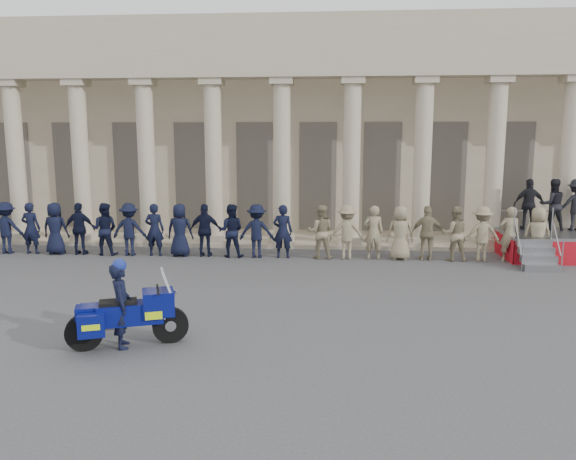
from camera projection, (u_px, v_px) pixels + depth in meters
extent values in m
plane|color=#414144|center=(201.00, 308.00, 13.81)|extent=(90.00, 90.00, 0.00)
cube|color=tan|center=(268.00, 130.00, 27.82)|extent=(40.00, 10.00, 9.00)
cube|color=tan|center=(251.00, 240.00, 22.45)|extent=(40.00, 2.60, 0.15)
cube|color=tan|center=(246.00, 64.00, 20.56)|extent=(35.80, 1.00, 1.00)
cube|color=tan|center=(246.00, 33.00, 20.38)|extent=(35.80, 1.00, 1.20)
cube|color=tan|center=(22.00, 235.00, 22.31)|extent=(0.90, 0.90, 0.30)
cylinder|color=tan|center=(16.00, 160.00, 21.83)|extent=(0.64, 0.64, 5.60)
cube|color=tan|center=(10.00, 83.00, 21.35)|extent=(0.85, 0.85, 0.24)
cube|color=tan|center=(85.00, 236.00, 22.12)|extent=(0.90, 0.90, 0.30)
cylinder|color=tan|center=(81.00, 161.00, 21.63)|extent=(0.64, 0.64, 5.60)
cube|color=tan|center=(76.00, 83.00, 21.15)|extent=(0.85, 0.85, 0.24)
cube|color=tan|center=(150.00, 237.00, 21.92)|extent=(0.90, 0.90, 0.30)
cylinder|color=tan|center=(147.00, 161.00, 21.44)|extent=(0.64, 0.64, 5.60)
cube|color=tan|center=(143.00, 82.00, 20.96)|extent=(0.85, 0.85, 0.24)
cube|color=tan|center=(215.00, 238.00, 21.73)|extent=(0.90, 0.90, 0.30)
cylinder|color=tan|center=(214.00, 161.00, 21.24)|extent=(0.64, 0.64, 5.60)
cube|color=tan|center=(212.00, 82.00, 20.76)|extent=(0.85, 0.85, 0.24)
cube|color=tan|center=(282.00, 239.00, 21.53)|extent=(0.90, 0.90, 0.30)
cylinder|color=tan|center=(282.00, 161.00, 21.04)|extent=(0.64, 0.64, 5.60)
cube|color=tan|center=(282.00, 81.00, 20.56)|extent=(0.85, 0.85, 0.24)
cube|color=tan|center=(350.00, 240.00, 21.33)|extent=(0.90, 0.90, 0.30)
cylinder|color=tan|center=(351.00, 162.00, 20.85)|extent=(0.64, 0.64, 5.60)
cube|color=tan|center=(353.00, 81.00, 20.37)|extent=(0.85, 0.85, 0.24)
cube|color=tan|center=(419.00, 240.00, 21.14)|extent=(0.90, 0.90, 0.30)
cylinder|color=tan|center=(422.00, 162.00, 20.65)|extent=(0.64, 0.64, 5.60)
cube|color=tan|center=(426.00, 80.00, 20.17)|extent=(0.85, 0.85, 0.24)
cube|color=tan|center=(490.00, 241.00, 20.94)|extent=(0.90, 0.90, 0.30)
cylinder|color=tan|center=(495.00, 162.00, 20.46)|extent=(0.64, 0.64, 5.60)
cube|color=tan|center=(500.00, 80.00, 19.98)|extent=(0.85, 0.85, 0.24)
cube|color=tan|center=(562.00, 242.00, 20.75)|extent=(0.90, 0.90, 0.30)
cylinder|color=tan|center=(568.00, 162.00, 20.26)|extent=(0.64, 0.64, 5.60)
cube|color=tan|center=(575.00, 79.00, 19.78)|extent=(0.85, 0.85, 0.24)
cube|color=black|center=(14.00, 175.00, 24.03)|extent=(1.30, 0.12, 4.20)
cube|color=black|center=(73.00, 175.00, 23.83)|extent=(1.30, 0.12, 4.20)
cube|color=black|center=(133.00, 175.00, 23.64)|extent=(1.30, 0.12, 4.20)
cube|color=black|center=(193.00, 176.00, 23.44)|extent=(1.30, 0.12, 4.20)
cube|color=black|center=(255.00, 176.00, 23.24)|extent=(1.30, 0.12, 4.20)
cube|color=black|center=(318.00, 176.00, 23.05)|extent=(1.30, 0.12, 4.20)
cube|color=black|center=(381.00, 177.00, 22.85)|extent=(1.30, 0.12, 4.20)
cube|color=black|center=(446.00, 177.00, 22.66)|extent=(1.30, 0.12, 4.20)
cube|color=black|center=(512.00, 177.00, 22.46)|extent=(1.30, 0.12, 4.20)
imported|color=black|center=(7.00, 228.00, 20.15)|extent=(1.20, 0.69, 1.86)
imported|color=black|center=(31.00, 228.00, 20.08)|extent=(0.68, 0.45, 1.86)
imported|color=black|center=(55.00, 228.00, 20.01)|extent=(0.91, 0.59, 1.86)
imported|color=black|center=(80.00, 229.00, 19.94)|extent=(1.09, 0.45, 1.86)
imported|color=black|center=(105.00, 229.00, 19.88)|extent=(0.91, 0.71, 1.86)
imported|color=black|center=(130.00, 229.00, 19.81)|extent=(1.20, 0.69, 1.86)
imported|color=black|center=(155.00, 230.00, 19.74)|extent=(0.68, 0.45, 1.86)
imported|color=black|center=(180.00, 230.00, 19.67)|extent=(0.91, 0.59, 1.86)
imported|color=black|center=(205.00, 230.00, 19.60)|extent=(1.09, 0.45, 1.86)
imported|color=black|center=(231.00, 231.00, 19.53)|extent=(0.91, 0.71, 1.86)
imported|color=black|center=(257.00, 231.00, 19.47)|extent=(1.20, 0.69, 1.86)
imported|color=black|center=(283.00, 231.00, 19.40)|extent=(0.68, 0.45, 1.86)
imported|color=gray|center=(320.00, 232.00, 19.30)|extent=(0.91, 0.71, 1.86)
imported|color=gray|center=(347.00, 232.00, 19.23)|extent=(1.20, 0.69, 1.86)
imported|color=gray|center=(374.00, 232.00, 19.16)|extent=(0.68, 0.45, 1.86)
imported|color=gray|center=(400.00, 233.00, 19.09)|extent=(0.91, 0.59, 1.86)
imported|color=gray|center=(427.00, 233.00, 19.03)|extent=(1.09, 0.45, 1.86)
imported|color=gray|center=(455.00, 234.00, 18.96)|extent=(0.91, 0.71, 1.86)
imported|color=gray|center=(482.00, 234.00, 18.89)|extent=(1.20, 0.69, 1.86)
imported|color=gray|center=(509.00, 234.00, 18.82)|extent=(0.68, 0.45, 1.86)
imported|color=gray|center=(537.00, 235.00, 18.75)|extent=(0.91, 0.59, 1.86)
cube|color=gray|center=(564.00, 232.00, 19.71)|extent=(4.42, 3.16, 0.10)
cube|color=#A90D19|center=(500.00, 244.00, 19.95)|extent=(0.04, 3.16, 0.79)
cube|color=gray|center=(542.00, 268.00, 17.52)|extent=(1.10, 0.28, 0.22)
cube|color=gray|center=(539.00, 259.00, 17.76)|extent=(1.10, 0.28, 0.22)
cube|color=gray|center=(536.00, 250.00, 17.99)|extent=(1.10, 0.28, 0.22)
cube|color=gray|center=(534.00, 242.00, 18.23)|extent=(1.10, 0.28, 0.22)
cylinder|color=gray|center=(549.00, 211.00, 21.12)|extent=(4.42, 0.04, 0.04)
imported|color=black|center=(529.00, 204.00, 19.84)|extent=(1.06, 0.44, 1.81)
imported|color=black|center=(552.00, 205.00, 19.78)|extent=(0.88, 0.69, 1.81)
imported|color=black|center=(576.00, 205.00, 19.72)|extent=(1.17, 0.67, 1.81)
cylinder|color=black|center=(170.00, 325.00, 11.45)|extent=(0.74, 0.40, 0.73)
cylinder|color=black|center=(84.00, 333.00, 11.01)|extent=(0.74, 0.40, 0.73)
cube|color=navy|center=(130.00, 313.00, 11.20)|extent=(1.36, 0.87, 0.42)
cube|color=navy|center=(158.00, 302.00, 11.31)|extent=(0.77, 0.75, 0.50)
cube|color=silver|center=(159.00, 314.00, 11.35)|extent=(0.34, 0.40, 0.13)
cube|color=#B2BFCC|center=(167.00, 284.00, 11.30)|extent=(0.39, 0.56, 0.59)
cube|color=black|center=(118.00, 303.00, 11.10)|extent=(0.81, 0.60, 0.11)
cube|color=navy|center=(86.00, 312.00, 10.96)|extent=(0.49, 0.49, 0.24)
cube|color=navy|center=(91.00, 326.00, 10.68)|extent=(0.55, 0.40, 0.44)
cube|color=#BFEF0C|center=(91.00, 326.00, 10.68)|extent=(0.40, 0.36, 0.11)
cube|color=navy|center=(94.00, 314.00, 11.36)|extent=(0.55, 0.40, 0.44)
cube|color=#BFEF0C|center=(94.00, 314.00, 11.36)|extent=(0.40, 0.36, 0.11)
cylinder|color=silver|center=(103.00, 328.00, 11.36)|extent=(0.66, 0.33, 0.11)
cylinder|color=black|center=(158.00, 290.00, 11.27)|extent=(0.30, 0.74, 0.04)
imported|color=black|center=(121.00, 305.00, 11.12)|extent=(0.60, 0.73, 1.72)
sphere|color=navy|center=(119.00, 266.00, 10.99)|extent=(0.28, 0.28, 0.28)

